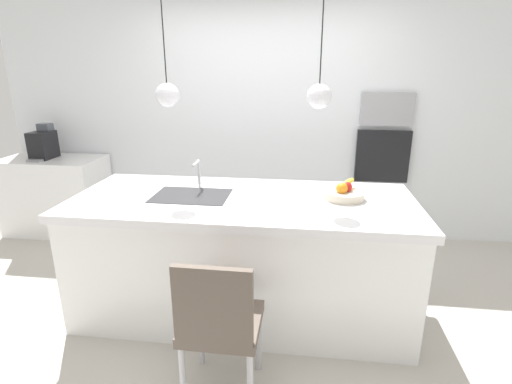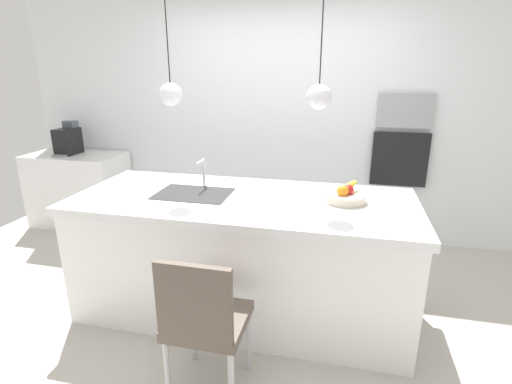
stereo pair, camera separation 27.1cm
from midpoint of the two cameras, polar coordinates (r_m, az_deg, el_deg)
name	(u,v)px [view 2 (the right image)]	position (r m, az deg, el deg)	size (l,w,h in m)	color
floor	(244,307)	(3.29, 0.68, -16.49)	(6.60, 6.60, 0.00)	#BCB7AD
back_wall	(281,120)	(4.38, 5.47, 10.44)	(6.00, 0.10, 2.60)	white
kitchen_island	(243,254)	(3.05, 0.72, -9.17)	(2.51, 1.05, 0.94)	white
sink_basin	(193,194)	(2.97, -6.59, -0.38)	(0.56, 0.40, 0.02)	#2D2D30
faucet	(202,169)	(3.13, -5.39, 3.38)	(0.02, 0.17, 0.22)	silver
fruit_bowl	(345,196)	(2.87, 15.60, -0.58)	(0.30, 0.30, 0.14)	beige
side_counter	(80,189)	(5.13, -23.05, 0.32)	(1.10, 0.60, 0.88)	white
coffee_machine	(68,140)	(5.04, -24.44, 6.88)	(0.20, 0.35, 0.38)	black
microwave	(405,110)	(4.31, 22.68, 10.94)	(0.54, 0.08, 0.34)	#9E9EA3
oven	(399,159)	(4.39, 21.91, 4.47)	(0.56, 0.08, 0.56)	black
chair_near	(204,319)	(2.28, -4.07, -18.11)	(0.44, 0.43, 0.92)	brown
pendant_light_left	(171,94)	(2.88, -9.68, 13.93)	(0.17, 0.17, 0.77)	silver
pendant_light_right	(319,96)	(2.66, 12.16, 13.50)	(0.17, 0.17, 0.77)	silver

